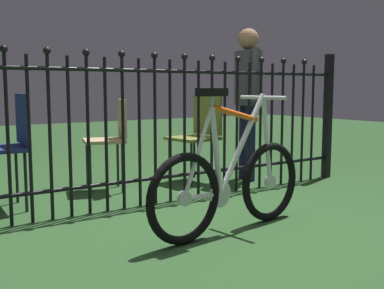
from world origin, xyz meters
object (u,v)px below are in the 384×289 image
Objects in this scene: bicycle at (231,183)px; chair_tan at (112,134)px; chair_navy at (8,139)px; person_visitor at (248,91)px; chair_olive at (199,130)px.

chair_tan is (-0.11, 1.62, 0.19)m from bicycle.
chair_navy is (-0.96, -0.17, 0.03)m from chair_tan.
person_visitor is at bearing -3.27° from chair_navy.
chair_olive is (0.93, -0.08, -0.00)m from chair_tan.
chair_navy is at bearing 126.41° from bicycle.
chair_navy is 1.04× the size of chair_olive.
chair_navy is at bearing 176.73° from person_visitor.
chair_navy is 2.36m from person_visitor.
bicycle is at bearing -118.15° from chair_olive.
bicycle is 1.51× the size of chair_navy.
chair_navy reaches higher than chair_tan.
bicycle is 1.63m from chair_tan.
chair_navy is at bearing -169.64° from chair_tan.
bicycle is 1.62× the size of chair_tan.
bicycle is at bearing -53.59° from chair_navy.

